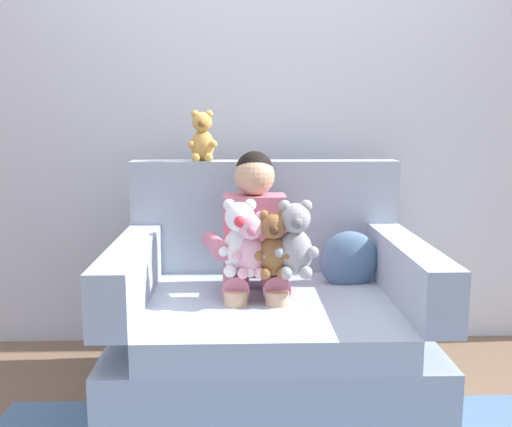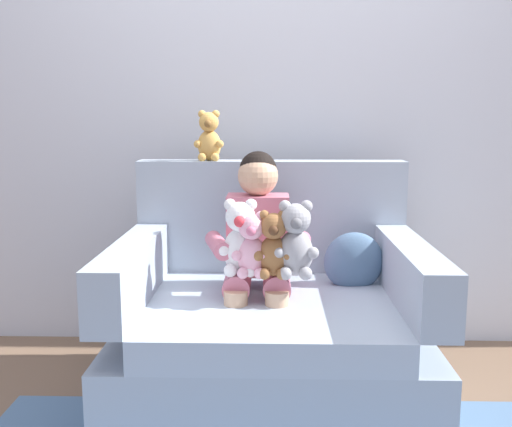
# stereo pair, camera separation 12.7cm
# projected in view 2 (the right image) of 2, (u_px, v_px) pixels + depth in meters

# --- Properties ---
(ground_plane) EXTENTS (8.00, 8.00, 0.00)m
(ground_plane) POSITION_uv_depth(u_px,v_px,m) (270.00, 403.00, 2.44)
(ground_plane) COLOR brown
(back_wall) EXTENTS (6.00, 0.10, 2.60)m
(back_wall) POSITION_uv_depth(u_px,v_px,m) (271.00, 94.00, 2.98)
(back_wall) COLOR silver
(back_wall) RESTS_ON ground
(armchair) EXTENTS (1.24, 1.00, 0.98)m
(armchair) POSITION_uv_depth(u_px,v_px,m) (270.00, 328.00, 2.43)
(armchair) COLOR #9EADBC
(armchair) RESTS_ON ground
(seated_child) EXTENTS (0.45, 0.39, 0.82)m
(seated_child) POSITION_uv_depth(u_px,v_px,m) (257.00, 241.00, 2.42)
(seated_child) COLOR #C66B7F
(seated_child) RESTS_ON armchair
(plush_grey) EXTENTS (0.18, 0.15, 0.30)m
(plush_grey) POSITION_uv_depth(u_px,v_px,m) (295.00, 242.00, 2.23)
(plush_grey) COLOR #9E9EA3
(plush_grey) RESTS_ON armchair
(plush_white) EXTENTS (0.18, 0.14, 0.30)m
(plush_white) POSITION_uv_depth(u_px,v_px,m) (240.00, 239.00, 2.27)
(plush_white) COLOR white
(plush_white) RESTS_ON armchair
(plush_pink) EXTENTS (0.15, 0.12, 0.26)m
(plush_pink) POSITION_uv_depth(u_px,v_px,m) (251.00, 246.00, 2.25)
(plush_pink) COLOR #EAA8BC
(plush_pink) RESTS_ON armchair
(plush_brown) EXTENTS (0.16, 0.13, 0.26)m
(plush_brown) POSITION_uv_depth(u_px,v_px,m) (273.00, 246.00, 2.24)
(plush_brown) COLOR brown
(plush_brown) RESTS_ON armchair
(plush_honey_on_backrest) EXTENTS (0.14, 0.11, 0.23)m
(plush_honey_on_backrest) POSITION_uv_depth(u_px,v_px,m) (208.00, 137.00, 2.68)
(plush_honey_on_backrest) COLOR gold
(plush_honey_on_backrest) RESTS_ON armchair
(throw_pillow) EXTENTS (0.27, 0.14, 0.26)m
(throw_pillow) POSITION_uv_depth(u_px,v_px,m) (353.00, 262.00, 2.52)
(throw_pillow) COLOR slate
(throw_pillow) RESTS_ON armchair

